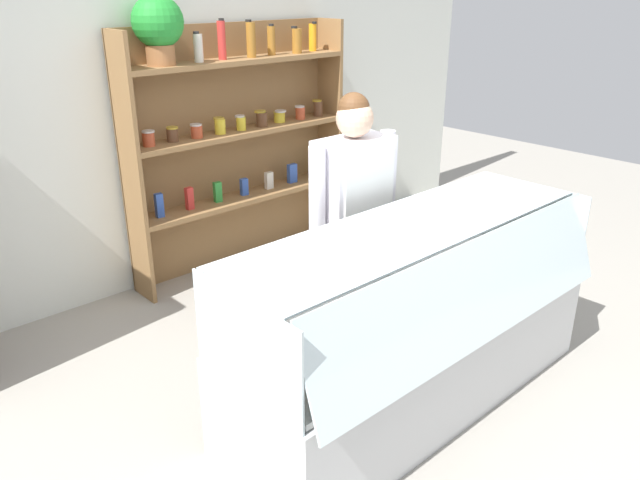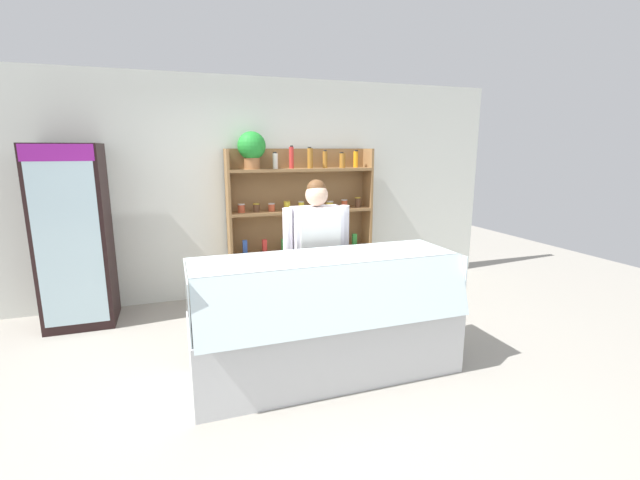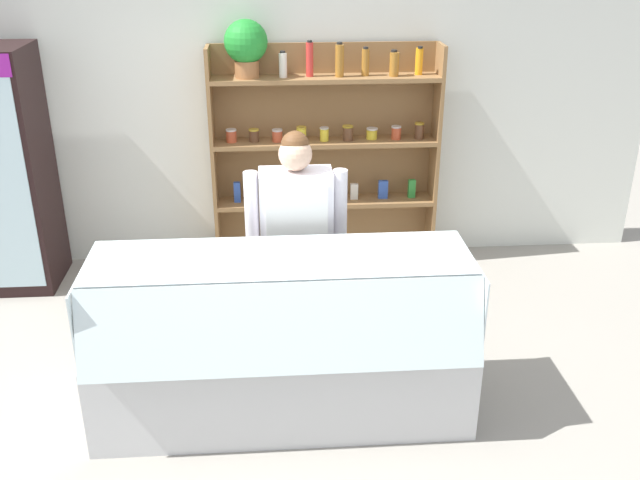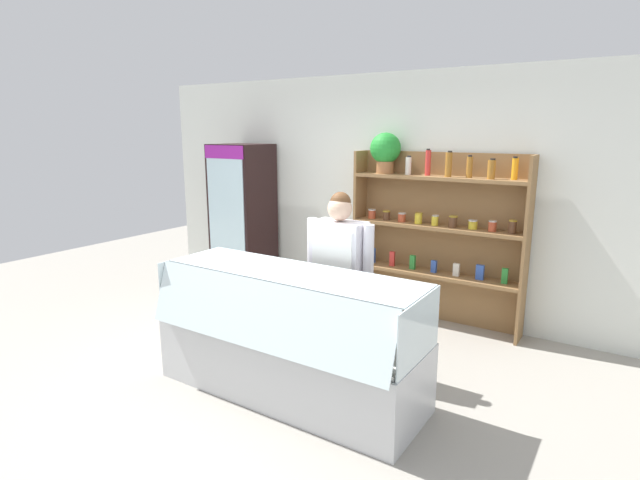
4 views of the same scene
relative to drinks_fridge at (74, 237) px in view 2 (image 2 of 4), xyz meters
The scene contains 6 objects.
ground_plane 2.77m from the drinks_fridge, 42.77° to the right, with size 12.00×12.00×0.00m, color gray.
back_wall 2.00m from the drinks_fridge, 12.65° to the left, with size 6.80×0.10×2.70m, color silver.
drinks_fridge is the anchor object (origin of this frame).
shelving_unit 2.44m from the drinks_fridge, ahead, with size 1.86×0.34×2.05m.
deli_display_case 2.90m from the drinks_fridge, 41.47° to the right, with size 2.17×0.81×1.01m.
shop_clerk 2.58m from the drinks_fridge, 30.12° to the right, with size 0.64×0.25×1.58m.
Camera 2 is at (-0.92, -3.19, 1.85)m, focal length 24.00 mm.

